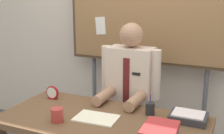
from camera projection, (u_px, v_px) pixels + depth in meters
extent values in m
cube|color=beige|center=(152.00, 21.00, 3.04)|extent=(6.40, 0.08, 2.70)
cube|color=brown|center=(102.00, 122.00, 2.14)|extent=(1.52, 0.74, 0.05)
cube|color=brown|center=(51.00, 132.00, 2.79)|extent=(0.07, 0.07, 0.69)
cube|color=beige|center=(131.00, 87.00, 2.64)|extent=(0.40, 0.22, 0.73)
sphere|color=#A87A5B|center=(132.00, 35.00, 2.52)|extent=(0.21, 0.21, 0.21)
cylinder|color=beige|center=(107.00, 69.00, 2.67)|extent=(0.09, 0.09, 0.43)
cylinder|color=beige|center=(155.00, 75.00, 2.49)|extent=(0.09, 0.09, 0.43)
cylinder|color=#A87A5B|center=(104.00, 96.00, 2.47)|extent=(0.09, 0.30, 0.09)
cylinder|color=#A87A5B|center=(135.00, 101.00, 2.36)|extent=(0.09, 0.30, 0.09)
cube|color=#591919|center=(126.00, 85.00, 2.52)|extent=(0.06, 0.01, 0.47)
cube|color=black|center=(136.00, 74.00, 2.46)|extent=(0.07, 0.01, 0.02)
cube|color=#4C3823|center=(147.00, 3.00, 2.82)|extent=(1.65, 0.05, 1.19)
cube|color=olive|center=(147.00, 3.00, 2.81)|extent=(1.59, 0.04, 1.13)
cylinder|color=#59595E|center=(95.00, 96.00, 3.35)|extent=(0.04, 0.04, 0.97)
cylinder|color=#59595E|center=(204.00, 113.00, 2.87)|extent=(0.04, 0.04, 0.97)
cube|color=white|center=(100.00, 26.00, 3.04)|extent=(0.12, 0.00, 0.19)
cube|color=#B22D2D|center=(160.00, 129.00, 1.70)|extent=(0.20, 0.25, 0.03)
cube|color=#F4EFCC|center=(96.00, 118.00, 2.13)|extent=(0.32, 0.23, 0.01)
cylinder|color=maroon|center=(52.00, 92.00, 2.53)|extent=(0.12, 0.02, 0.12)
cylinder|color=white|center=(52.00, 93.00, 2.52)|extent=(0.09, 0.00, 0.09)
cube|color=maroon|center=(53.00, 98.00, 2.54)|extent=(0.08, 0.04, 0.01)
cylinder|color=#B23833|center=(57.00, 115.00, 2.08)|extent=(0.09, 0.09, 0.10)
cylinder|color=#262626|center=(150.00, 109.00, 2.20)|extent=(0.07, 0.07, 0.09)
cylinder|color=#263399|center=(150.00, 104.00, 2.18)|extent=(0.01, 0.01, 0.15)
cylinder|color=maroon|center=(150.00, 104.00, 2.18)|extent=(0.01, 0.01, 0.15)
cube|color=#333338|center=(188.00, 117.00, 2.10)|extent=(0.26, 0.20, 0.05)
cube|color=silver|center=(189.00, 114.00, 2.10)|extent=(0.22, 0.17, 0.01)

